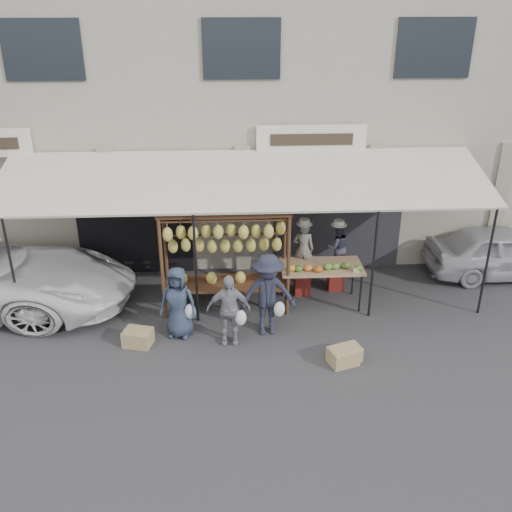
{
  "coord_description": "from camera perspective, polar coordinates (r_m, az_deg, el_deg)",
  "views": [
    {
      "loc": [
        -0.35,
        -8.83,
        6.11
      ],
      "look_at": [
        0.19,
        1.4,
        1.3
      ],
      "focal_mm": 40.0,
      "sensor_mm": 36.0,
      "label": 1
    }
  ],
  "objects": [
    {
      "name": "crate_near_a",
      "position": [
        10.47,
        8.72,
        -9.88
      ],
      "size": [
        0.6,
        0.52,
        0.3
      ],
      "primitive_type": "cube",
      "rotation": [
        0.0,
        0.0,
        0.33
      ],
      "color": "tan",
      "rests_on": "ground_plane"
    },
    {
      "name": "ground_plane",
      "position": [
        10.74,
        -0.62,
        -9.51
      ],
      "size": [
        90.0,
        90.0,
        0.0
      ],
      "primitive_type": "plane",
      "color": "#2D2D30"
    },
    {
      "name": "produce_table",
      "position": [
        11.87,
        6.6,
        -1.19
      ],
      "size": [
        1.7,
        0.9,
        1.04
      ],
      "color": "#A17C59",
      "rests_on": "ground_plane"
    },
    {
      "name": "customer_right",
      "position": [
        10.85,
        1.18,
        -3.92
      ],
      "size": [
        1.14,
        0.73,
        1.67
      ],
      "primitive_type": "imported",
      "rotation": [
        0.0,
        0.0,
        0.1
      ],
      "color": "#222534",
      "rests_on": "ground_plane"
    },
    {
      "name": "banana_rack",
      "position": [
        11.42,
        -3.13,
        1.69
      ],
      "size": [
        2.6,
        0.9,
        2.24
      ],
      "color": "#3F2314",
      "rests_on": "ground_plane"
    },
    {
      "name": "crate_far",
      "position": [
        11.07,
        -11.72,
        -7.98
      ],
      "size": [
        0.6,
        0.51,
        0.31
      ],
      "primitive_type": "cube",
      "rotation": [
        0.0,
        0.0,
        -0.25
      ],
      "color": "tan",
      "rests_on": "ground_plane"
    },
    {
      "name": "shophouse",
      "position": [
        15.52,
        -1.75,
        16.02
      ],
      "size": [
        24.0,
        6.15,
        7.3
      ],
      "color": "#9F998B",
      "rests_on": "ground_plane"
    },
    {
      "name": "crate_near_b",
      "position": [
        10.58,
        9.15,
        -9.58
      ],
      "size": [
        0.54,
        0.47,
        0.27
      ],
      "primitive_type": "cube",
      "rotation": [
        0.0,
        0.0,
        0.32
      ],
      "color": "tan",
      "rests_on": "ground_plane"
    },
    {
      "name": "stool_left",
      "position": [
        12.58,
        4.62,
        -2.78
      ],
      "size": [
        0.36,
        0.36,
        0.47
      ],
      "primitive_type": "cube",
      "rotation": [
        0.0,
        0.0,
        -0.1
      ],
      "color": "maroon",
      "rests_on": "ground_plane"
    },
    {
      "name": "sedan",
      "position": [
        14.38,
        23.46,
        0.4
      ],
      "size": [
        3.5,
        1.41,
        1.19
      ],
      "primitive_type": "imported",
      "rotation": [
        0.0,
        0.0,
        1.57
      ],
      "color": "#B1B1B6",
      "rests_on": "ground_plane"
    },
    {
      "name": "customer_mid",
      "position": [
        10.65,
        -2.76,
        -5.37
      ],
      "size": [
        0.83,
        0.36,
        1.41
      ],
      "primitive_type": "imported",
      "rotation": [
        0.0,
        0.0,
        -0.03
      ],
      "color": "gray",
      "rests_on": "ground_plane"
    },
    {
      "name": "customer_left",
      "position": [
        10.94,
        -7.79,
        -4.63
      ],
      "size": [
        0.79,
        0.6,
        1.44
      ],
      "primitive_type": "imported",
      "rotation": [
        0.0,
        0.0,
        -0.21
      ],
      "color": "#2B374D",
      "rests_on": "ground_plane"
    },
    {
      "name": "vendor_right",
      "position": [
        12.51,
        8.15,
        0.88
      ],
      "size": [
        0.6,
        0.5,
        1.11
      ],
      "primitive_type": "imported",
      "rotation": [
        0.0,
        0.0,
        3.31
      ],
      "color": "#353648",
      "rests_on": "stool_right"
    },
    {
      "name": "vendor_left",
      "position": [
        12.21,
        4.76,
        0.71
      ],
      "size": [
        0.48,
        0.35,
        1.21
      ],
      "primitive_type": "imported",
      "rotation": [
        0.0,
        0.0,
        3.01
      ],
      "color": "slate",
      "rests_on": "stool_left"
    },
    {
      "name": "awning",
      "position": [
        11.66,
        -1.12,
        7.49
      ],
      "size": [
        10.0,
        2.35,
        2.92
      ],
      "color": "beige",
      "rests_on": "ground_plane"
    },
    {
      "name": "stool_right",
      "position": [
        12.85,
        7.94,
        -2.32
      ],
      "size": [
        0.38,
        0.38,
        0.47
      ],
      "primitive_type": "cube",
      "rotation": [
        0.0,
        0.0,
        -0.16
      ],
      "color": "maroon",
      "rests_on": "ground_plane"
    }
  ]
}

